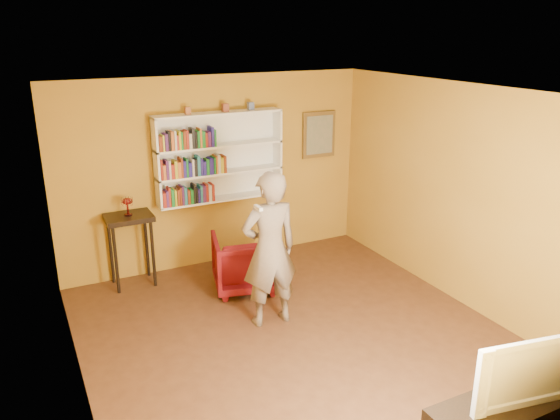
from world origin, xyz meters
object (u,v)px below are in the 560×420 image
object	(u,v)px
person	(270,250)
television	(524,366)
armchair	(245,262)
console_table	(129,228)
bookshelf	(218,156)
ruby_lustre	(127,203)

from	to	relation	value
person	television	distance (m)	2.90
armchair	person	bearing A→B (deg)	99.57
armchair	television	xyz separation A→B (m)	(0.75, -3.72, 0.47)
console_table	television	world-z (taller)	television
console_table	television	bearing A→B (deg)	-65.59
armchair	television	distance (m)	3.82
bookshelf	television	world-z (taller)	bookshelf
bookshelf	armchair	world-z (taller)	bookshelf
bookshelf	person	world-z (taller)	bookshelf
bookshelf	ruby_lustre	bearing A→B (deg)	-173.12
console_table	person	size ratio (longest dim) A/B	0.54
television	person	bearing A→B (deg)	116.83
armchair	person	xyz separation A→B (m)	(-0.08, -0.94, 0.55)
person	television	size ratio (longest dim) A/B	1.84
person	television	bearing A→B (deg)	108.49
console_table	ruby_lustre	bearing A→B (deg)	135.00
bookshelf	console_table	xyz separation A→B (m)	(-1.32, -0.16, -0.78)
bookshelf	ruby_lustre	world-z (taller)	bookshelf
bookshelf	television	distance (m)	4.78
console_table	ruby_lustre	size ratio (longest dim) A/B	4.16
console_table	person	distance (m)	2.10
bookshelf	armchair	distance (m)	1.54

